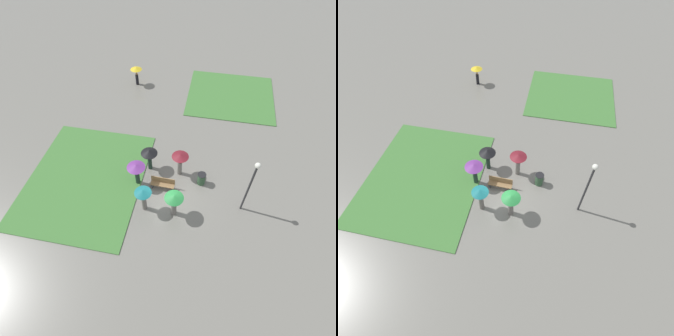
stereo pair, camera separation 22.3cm
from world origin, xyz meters
The scene contains 12 objects.
ground_plane centered at (0.00, 0.00, 0.00)m, with size 90.00×90.00×0.00m, color slate.
lawn_patch_near centered at (-5.89, 0.45, 0.03)m, with size 7.66×9.45×0.06m.
lawn_patch_far centered at (3.53, 11.92, 0.03)m, with size 7.68×7.14×0.06m.
park_bench centered at (-0.55, 0.73, 0.46)m, with size 1.60×0.47×0.90m.
lamp_post centered at (4.58, 0.06, 2.80)m, with size 0.32×0.32×4.36m.
trash_bin centered at (1.91, 1.56, 0.46)m, with size 0.57×0.57×0.92m.
crowd_person_teal centered at (-1.35, -1.06, 1.52)m, with size 1.03×1.03×2.00m.
crowd_person_black centered at (-1.76, 2.22, 1.44)m, with size 1.12×1.12×1.81m.
crowd_person_green centered at (0.49, -1.06, 1.46)m, with size 1.14×1.14×1.95m.
crowd_person_purple centered at (-2.27, 0.80, 1.46)m, with size 1.19×1.19×1.86m.
crowd_person_maroon centered at (0.35, 2.13, 1.43)m, with size 1.12×1.12×1.91m.
lone_walker_far_path centered at (-5.34, 12.17, 1.34)m, with size 1.06×1.06×1.75m.
Camera 1 is at (1.66, -9.14, 14.40)m, focal length 28.00 mm.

